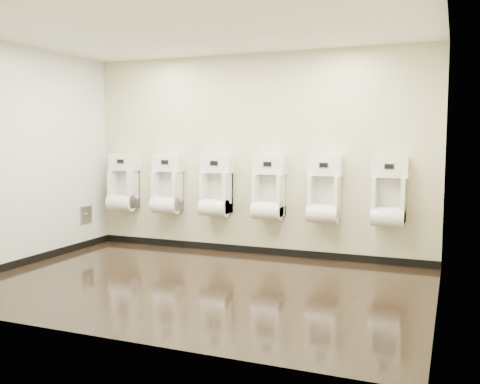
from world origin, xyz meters
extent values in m
cube|color=black|center=(0.00, 0.00, 0.00)|extent=(5.00, 3.50, 0.00)
cube|color=white|center=(0.00, 0.00, 2.80)|extent=(5.00, 3.50, 0.00)
cube|color=beige|center=(0.00, 1.75, 1.40)|extent=(5.00, 0.02, 2.80)
cube|color=beige|center=(0.00, -1.75, 1.40)|extent=(5.00, 0.02, 2.80)
cube|color=beige|center=(-2.50, 0.00, 1.40)|extent=(0.02, 3.50, 2.80)
cube|color=beige|center=(2.50, 0.00, 1.40)|extent=(0.02, 3.50, 2.80)
cube|color=white|center=(-2.50, 0.00, 1.40)|extent=(0.01, 3.50, 2.80)
cube|color=black|center=(0.00, 1.74, 0.05)|extent=(5.00, 0.02, 0.10)
cube|color=black|center=(-2.49, 0.00, 0.05)|extent=(0.02, 3.50, 0.10)
cube|color=#9E9EA3|center=(-2.48, 1.20, 0.50)|extent=(0.03, 0.25, 0.25)
cylinder|color=silver|center=(-2.46, 1.20, 0.50)|extent=(0.02, 0.04, 0.04)
cube|color=white|center=(-2.08, 1.61, 0.86)|extent=(0.40, 0.29, 0.57)
cube|color=silver|center=(-2.08, 1.70, 0.90)|extent=(0.30, 0.01, 0.45)
cylinder|color=white|center=(-2.08, 1.53, 0.66)|extent=(0.40, 0.24, 0.24)
cube|color=white|center=(-2.08, 1.64, 1.26)|extent=(0.44, 0.21, 0.24)
cube|color=black|center=(-2.08, 1.53, 1.28)|extent=(0.11, 0.01, 0.06)
cube|color=silver|center=(-2.08, 1.54, 1.28)|extent=(0.13, 0.01, 0.08)
cylinder|color=silver|center=(-1.85, 1.64, 1.26)|extent=(0.01, 0.03, 0.03)
cube|color=white|center=(-1.31, 1.61, 0.86)|extent=(0.40, 0.29, 0.57)
cube|color=silver|center=(-1.31, 1.70, 0.90)|extent=(0.30, 0.01, 0.45)
cylinder|color=white|center=(-1.31, 1.53, 0.66)|extent=(0.40, 0.24, 0.24)
cube|color=white|center=(-1.31, 1.64, 1.26)|extent=(0.44, 0.21, 0.24)
cube|color=black|center=(-1.31, 1.53, 1.28)|extent=(0.11, 0.01, 0.06)
cube|color=silver|center=(-1.31, 1.54, 1.28)|extent=(0.13, 0.01, 0.08)
cylinder|color=silver|center=(-1.08, 1.64, 1.26)|extent=(0.01, 0.03, 0.03)
cube|color=white|center=(-0.52, 1.61, 0.86)|extent=(0.40, 0.29, 0.57)
cube|color=silver|center=(-0.52, 1.70, 0.90)|extent=(0.30, 0.01, 0.45)
cylinder|color=white|center=(-0.52, 1.53, 0.66)|extent=(0.40, 0.24, 0.24)
cube|color=white|center=(-0.52, 1.64, 1.26)|extent=(0.44, 0.21, 0.24)
cube|color=black|center=(-0.52, 1.53, 1.28)|extent=(0.11, 0.01, 0.06)
cube|color=silver|center=(-0.52, 1.54, 1.28)|extent=(0.13, 0.01, 0.08)
cylinder|color=silver|center=(-0.30, 1.64, 1.26)|extent=(0.01, 0.03, 0.03)
cube|color=white|center=(0.27, 1.61, 0.86)|extent=(0.40, 0.29, 0.57)
cube|color=silver|center=(0.27, 1.70, 0.90)|extent=(0.30, 0.01, 0.45)
cylinder|color=white|center=(0.27, 1.53, 0.66)|extent=(0.40, 0.24, 0.24)
cube|color=white|center=(0.27, 1.64, 1.26)|extent=(0.44, 0.21, 0.24)
cube|color=black|center=(0.27, 1.53, 1.28)|extent=(0.11, 0.01, 0.06)
cube|color=silver|center=(0.27, 1.54, 1.28)|extent=(0.13, 0.01, 0.08)
cylinder|color=silver|center=(0.50, 1.64, 1.26)|extent=(0.01, 0.03, 0.03)
cube|color=white|center=(1.04, 1.61, 0.86)|extent=(0.40, 0.29, 0.57)
cube|color=silver|center=(1.04, 1.70, 0.90)|extent=(0.30, 0.01, 0.45)
cylinder|color=white|center=(1.04, 1.53, 0.66)|extent=(0.40, 0.24, 0.24)
cube|color=white|center=(1.04, 1.64, 1.26)|extent=(0.44, 0.21, 0.24)
cube|color=black|center=(1.04, 1.53, 1.28)|extent=(0.11, 0.01, 0.06)
cube|color=silver|center=(1.04, 1.54, 1.28)|extent=(0.13, 0.01, 0.08)
cylinder|color=silver|center=(1.27, 1.64, 1.26)|extent=(0.01, 0.03, 0.03)
cube|color=white|center=(1.86, 1.61, 0.86)|extent=(0.40, 0.29, 0.57)
cube|color=silver|center=(1.86, 1.70, 0.90)|extent=(0.30, 0.01, 0.45)
cylinder|color=white|center=(1.86, 1.53, 0.66)|extent=(0.40, 0.24, 0.24)
cube|color=white|center=(1.86, 1.64, 1.26)|extent=(0.44, 0.21, 0.24)
cube|color=black|center=(1.86, 1.53, 1.28)|extent=(0.11, 0.01, 0.06)
cube|color=silver|center=(1.86, 1.54, 1.28)|extent=(0.13, 0.01, 0.08)
cylinder|color=silver|center=(2.09, 1.64, 1.26)|extent=(0.01, 0.03, 0.03)
camera|label=1|loc=(2.61, -5.27, 1.63)|focal=40.00mm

